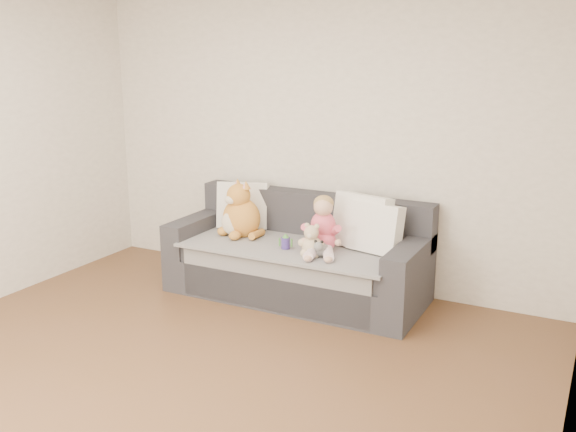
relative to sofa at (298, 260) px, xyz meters
The scene contains 10 objects.
room_shell 1.92m from the sofa, 89.81° to the right, with size 5.00×5.00×5.00m.
sofa is the anchor object (origin of this frame).
cushion_left 0.79m from the sofa, 163.57° to the left, with size 0.51×0.35×0.44m.
cushion_right_back 0.67m from the sofa, 10.78° to the left, with size 0.53×0.34×0.47m.
cushion_right_front 0.77m from the sofa, ahead, with size 0.48×0.29×0.42m.
toddler 0.48m from the sofa, 25.78° to the right, with size 0.33×0.48×0.47m.
plush_cat 0.66m from the sofa, behind, with size 0.40×0.37×0.53m.
teddy_bear 0.47m from the sofa, 47.47° to the right, with size 0.21×0.16×0.27m.
plush_cow 0.49m from the sofa, 39.75° to the right, with size 0.13×0.19×0.16m.
sippy_cup 0.32m from the sofa, 91.71° to the right, with size 0.12×0.09×0.13m.
Camera 1 is at (2.33, -2.68, 2.07)m, focal length 40.00 mm.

